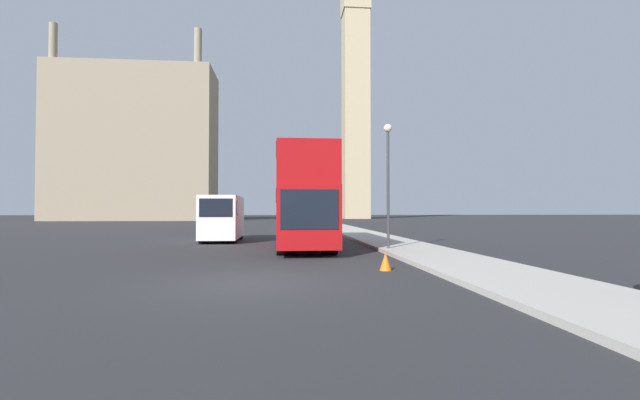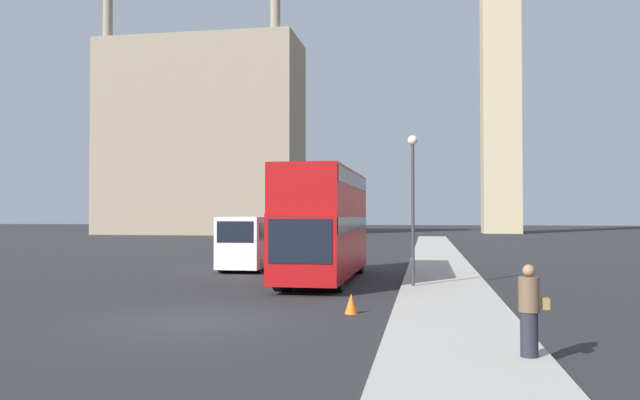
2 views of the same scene
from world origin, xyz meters
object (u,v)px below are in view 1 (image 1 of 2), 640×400
(red_double_decker_bus, at_px, (303,196))
(clock_tower, at_px, (356,62))
(white_van, at_px, (222,217))
(street_lamp, at_px, (388,166))

(red_double_decker_bus, bearing_deg, clock_tower, 77.86)
(white_van, relative_size, street_lamp, 0.96)
(clock_tower, distance_m, street_lamp, 78.46)
(red_double_decker_bus, relative_size, white_van, 1.93)
(red_double_decker_bus, height_order, white_van, red_double_decker_bus)
(clock_tower, height_order, white_van, clock_tower)
(clock_tower, distance_m, white_van, 74.89)
(white_van, bearing_deg, red_double_decker_bus, -45.41)
(clock_tower, bearing_deg, white_van, -106.62)
(clock_tower, xyz_separation_m, white_van, (-19.33, -64.75, -32.29))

